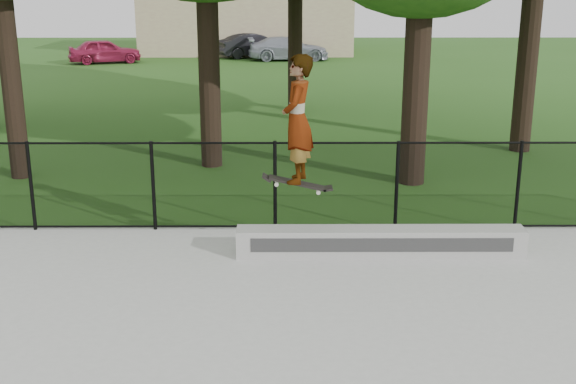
# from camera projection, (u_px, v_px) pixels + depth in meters

# --- Properties ---
(grind_ledge) EXTENTS (4.32, 0.40, 0.43)m
(grind_ledge) POSITION_uv_depth(u_px,v_px,m) (380.00, 242.00, 10.83)
(grind_ledge) COLOR #A4A49F
(grind_ledge) RESTS_ON concrete_slab
(car_a) EXTENTS (3.90, 2.64, 1.24)m
(car_a) POSITION_uv_depth(u_px,v_px,m) (105.00, 51.00, 37.02)
(car_a) COLOR #9F1D42
(car_a) RESTS_ON ground
(car_b) EXTENTS (3.91, 2.73, 1.33)m
(car_b) POSITION_uv_depth(u_px,v_px,m) (254.00, 45.00, 39.81)
(car_b) COLOR black
(car_b) RESTS_ON ground
(car_c) EXTENTS (4.06, 2.09, 1.24)m
(car_c) POSITION_uv_depth(u_px,v_px,m) (288.00, 49.00, 38.35)
(car_c) COLOR #979BAB
(car_c) RESTS_ON ground
(skater_airborne) EXTENTS (0.83, 0.72, 1.99)m
(skater_airborne) POSITION_uv_depth(u_px,v_px,m) (298.00, 121.00, 10.13)
(skater_airborne) COLOR black
(skater_airborne) RESTS_ON ground
(chainlink_fence) EXTENTS (16.06, 0.06, 1.50)m
(chainlink_fence) POSITION_uv_depth(u_px,v_px,m) (275.00, 186.00, 11.83)
(chainlink_fence) COLOR black
(chainlink_fence) RESTS_ON concrete_slab
(distant_building) EXTENTS (12.40, 6.40, 4.30)m
(distant_building) POSITION_uv_depth(u_px,v_px,m) (248.00, 15.00, 42.26)
(distant_building) COLOR #C7B88B
(distant_building) RESTS_ON ground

